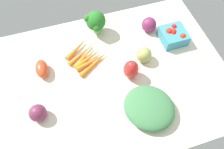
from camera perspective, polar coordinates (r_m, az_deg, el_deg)
tablecloth at (r=98.66cm, az=0.00°, el=-0.88°), size 104.00×76.00×2.00cm
leafy_greens_clump at (r=89.29cm, az=9.62°, el=-8.40°), size 27.85×28.10×6.29cm
carrot_bunch at (r=102.88cm, az=-6.73°, el=4.67°), size 20.62×21.58×2.87cm
roma_tomato at (r=101.61cm, az=-17.78°, el=1.45°), size 5.65×9.47×5.44cm
broccoli_head at (r=108.25cm, az=-4.37°, el=13.56°), size 10.21×10.62×12.15cm
heirloom_tomato_green at (r=100.92cm, az=8.25°, el=5.13°), size 7.23×7.23×7.23cm
red_onion_center at (r=112.87cm, az=9.58°, el=12.66°), size 7.37×7.37×7.37cm
berry_basket at (r=111.47cm, az=15.67°, el=9.79°), size 11.76×11.76×7.07cm
red_onion_near_basket at (r=91.60cm, az=-18.73°, el=-9.43°), size 6.92×6.92×6.92cm
bell_pepper_red at (r=94.23cm, az=4.95°, el=1.35°), size 8.07×8.07×10.04cm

